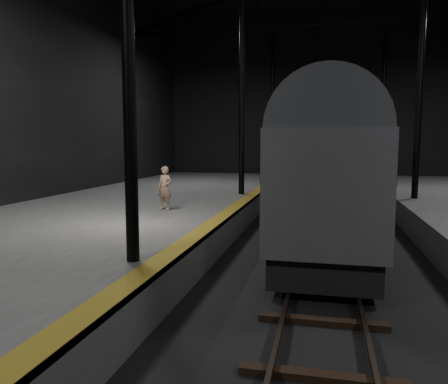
% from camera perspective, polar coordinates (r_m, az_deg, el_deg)
% --- Properties ---
extents(ground, '(44.00, 44.00, 0.00)m').
position_cam_1_polar(ground, '(12.52, 12.82, -9.43)').
color(ground, black).
rests_on(ground, ground).
extents(platform_left, '(9.00, 43.80, 1.00)m').
position_cam_1_polar(platform_left, '(14.46, -18.51, -5.43)').
color(platform_left, '#4A4A48').
rests_on(platform_left, ground).
extents(tactile_strip, '(0.50, 43.80, 0.01)m').
position_cam_1_polar(tactile_strip, '(12.70, -1.93, -4.39)').
color(tactile_strip, olive).
rests_on(tactile_strip, platform_left).
extents(track, '(2.40, 43.00, 0.24)m').
position_cam_1_polar(track, '(12.50, 12.83, -9.13)').
color(track, '#3F3328').
rests_on(track, ground).
extents(train, '(2.74, 18.24, 4.87)m').
position_cam_1_polar(train, '(17.99, 13.08, 4.14)').
color(train, '#A4A6AC').
rests_on(train, ground).
extents(woman, '(0.65, 0.52, 1.56)m').
position_cam_1_polar(woman, '(15.71, -7.73, 0.51)').
color(woman, '#A07862').
rests_on(woman, platform_left).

